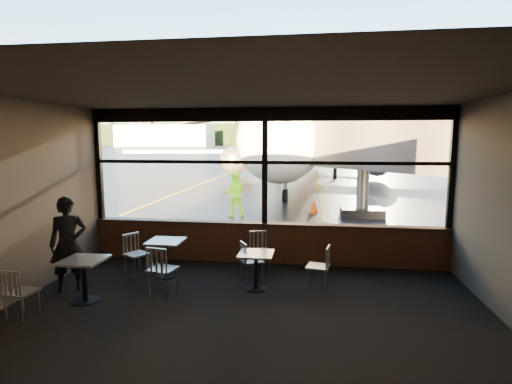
% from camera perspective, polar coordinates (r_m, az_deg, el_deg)
% --- Properties ---
extents(ground_plane, '(520.00, 520.00, 0.00)m').
position_cam_1_polar(ground_plane, '(128.86, 7.52, 6.08)').
color(ground_plane, black).
rests_on(ground_plane, ground).
extents(carpet_floor, '(8.00, 6.00, 0.01)m').
position_cam_1_polar(carpet_floor, '(6.53, -1.98, -17.77)').
color(carpet_floor, black).
rests_on(carpet_floor, ground).
extents(ceiling, '(8.00, 6.00, 0.04)m').
position_cam_1_polar(ceiling, '(5.95, -2.14, 14.28)').
color(ceiling, '#38332D').
rests_on(ceiling, ground).
extents(wall_left, '(0.04, 6.00, 3.50)m').
position_cam_1_polar(wall_left, '(7.76, -32.57, -1.45)').
color(wall_left, '#4C453D').
rests_on(wall_left, ground).
extents(wall_back, '(8.00, 0.04, 3.50)m').
position_cam_1_polar(wall_back, '(3.18, -11.68, -11.79)').
color(wall_back, '#4C453D').
rests_on(wall_back, ground).
extents(window_sill, '(8.00, 0.28, 0.90)m').
position_cam_1_polar(window_sill, '(9.18, 1.25, -7.35)').
color(window_sill, '#502A18').
rests_on(window_sill, ground).
extents(window_header, '(8.00, 0.18, 0.30)m').
position_cam_1_polar(window_header, '(8.90, 1.31, 11.02)').
color(window_header, black).
rests_on(window_header, ground).
extents(mullion_left, '(0.12, 0.12, 2.60)m').
position_cam_1_polar(mullion_left, '(10.15, -21.51, 3.57)').
color(mullion_left, black).
rests_on(mullion_left, ground).
extents(mullion_centre, '(0.12, 0.12, 2.60)m').
position_cam_1_polar(mullion_centre, '(8.90, 1.29, 3.61)').
color(mullion_centre, black).
rests_on(mullion_centre, ground).
extents(mullion_right, '(0.12, 0.12, 2.60)m').
position_cam_1_polar(mullion_right, '(9.31, 26.24, 3.02)').
color(mullion_right, black).
rests_on(mullion_right, ground).
extents(window_transom, '(8.00, 0.10, 0.08)m').
position_cam_1_polar(window_transom, '(8.89, 1.29, 4.26)').
color(window_transom, black).
rests_on(window_transom, ground).
extents(airliner, '(29.89, 35.07, 10.19)m').
position_cam_1_polar(airliner, '(29.27, 7.18, 11.85)').
color(airliner, white).
rests_on(airliner, ground_plane).
extents(jet_bridge, '(9.21, 11.26, 4.91)m').
position_cam_1_polar(jet_bridge, '(14.55, 18.21, 5.72)').
color(jet_bridge, '#2B2B2E').
rests_on(jet_bridge, ground_plane).
extents(cafe_table_near, '(0.64, 0.64, 0.70)m').
position_cam_1_polar(cafe_table_near, '(7.62, -0.00, -11.23)').
color(cafe_table_near, '#ABA59E').
rests_on(cafe_table_near, carpet_floor).
extents(cafe_table_mid, '(0.69, 0.69, 0.76)m').
position_cam_1_polar(cafe_table_mid, '(8.49, -12.70, -9.25)').
color(cafe_table_mid, '#A59E97').
rests_on(cafe_table_mid, carpet_floor).
extents(cafe_table_left, '(0.69, 0.69, 0.76)m').
position_cam_1_polar(cafe_table_left, '(7.65, -23.30, -11.54)').
color(cafe_table_left, '#A09C93').
rests_on(cafe_table_left, carpet_floor).
extents(chair_near_e, '(0.54, 0.54, 0.84)m').
position_cam_1_polar(chair_near_e, '(7.71, 8.84, -10.56)').
color(chair_near_e, '#ACA89B').
rests_on(chair_near_e, carpet_floor).
extents(chair_near_w, '(0.61, 0.61, 0.82)m').
position_cam_1_polar(chair_near_w, '(8.00, -0.60, -9.89)').
color(chair_near_w, '#B0AC9F').
rests_on(chair_near_w, carpet_floor).
extents(chair_near_n, '(0.61, 0.61, 0.86)m').
position_cam_1_polar(chair_near_n, '(8.58, 0.57, -8.54)').
color(chair_near_n, '#B8B2A6').
rests_on(chair_near_n, carpet_floor).
extents(chair_mid_s, '(0.59, 0.59, 0.94)m').
position_cam_1_polar(chair_mid_s, '(7.51, -13.14, -10.78)').
color(chair_mid_s, '#B5AFA3').
rests_on(chair_mid_s, carpet_floor).
extents(chair_mid_w, '(0.66, 0.66, 0.87)m').
position_cam_1_polar(chair_mid_w, '(8.71, -16.68, -8.58)').
color(chair_mid_w, '#B6B1A5').
rests_on(chair_mid_w, carpet_floor).
extents(chair_left_s, '(0.51, 0.51, 0.84)m').
position_cam_1_polar(chair_left_s, '(7.41, -30.46, -12.30)').
color(chair_left_s, '#B9B3A7').
rests_on(chair_left_s, carpet_floor).
extents(passenger, '(0.77, 0.68, 1.76)m').
position_cam_1_polar(passenger, '(8.20, -25.25, -6.76)').
color(passenger, black).
rests_on(passenger, carpet_floor).
extents(ground_crew, '(0.95, 0.82, 1.67)m').
position_cam_1_polar(ground_crew, '(14.68, -3.18, -0.27)').
color(ground_crew, '#BFF219').
rests_on(ground_crew, ground_plane).
extents(cone_nose, '(0.37, 0.37, 0.51)m').
position_cam_1_polar(cone_nose, '(15.56, 8.24, -2.05)').
color(cone_nose, '#F24307').
rests_on(cone_nose, ground_plane).
extents(cone_wing, '(0.40, 0.40, 0.56)m').
position_cam_1_polar(cone_wing, '(30.17, -2.60, 2.61)').
color(cone_wing, '#F84F07').
rests_on(cone_wing, ground_plane).
extents(hangar_left, '(45.00, 18.00, 11.00)m').
position_cam_1_polar(hangar_left, '(201.76, -12.80, 7.97)').
color(hangar_left, silver).
rests_on(hangar_left, ground_plane).
extents(hangar_mid, '(38.00, 15.00, 10.00)m').
position_cam_1_polar(hangar_mid, '(193.84, 7.71, 7.97)').
color(hangar_mid, silver).
rests_on(hangar_mid, ground_plane).
extents(hangar_right, '(50.00, 20.00, 12.00)m').
position_cam_1_polar(hangar_right, '(195.93, 25.70, 7.60)').
color(hangar_right, silver).
rests_on(hangar_right, ground_plane).
extents(fuel_tank_a, '(8.00, 8.00, 6.00)m').
position_cam_1_polar(fuel_tank_a, '(193.33, -1.31, 7.44)').
color(fuel_tank_a, silver).
rests_on(fuel_tank_a, ground_plane).
extents(fuel_tank_b, '(8.00, 8.00, 6.00)m').
position_cam_1_polar(fuel_tank_b, '(191.98, 1.67, 7.44)').
color(fuel_tank_b, silver).
rests_on(fuel_tank_b, ground_plane).
extents(fuel_tank_c, '(8.00, 8.00, 6.00)m').
position_cam_1_polar(fuel_tank_c, '(191.14, 4.67, 7.42)').
color(fuel_tank_c, silver).
rests_on(fuel_tank_c, ground_plane).
extents(treeline, '(360.00, 3.00, 12.00)m').
position_cam_1_polar(treeline, '(218.85, 7.75, 8.16)').
color(treeline, black).
rests_on(treeline, ground_plane).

